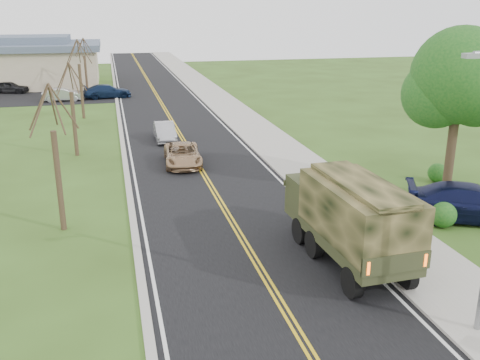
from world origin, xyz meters
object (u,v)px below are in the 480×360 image
object	(u,v)px
suv_champagne	(183,155)
pickup_navy	(472,203)
sedan_silver	(165,132)
military_truck	(350,214)

from	to	relation	value
suv_champagne	pickup_navy	world-z (taller)	pickup_navy
sedan_silver	pickup_navy	bearing A→B (deg)	-57.38
military_truck	suv_champagne	world-z (taller)	military_truck
sedan_silver	suv_champagne	bearing A→B (deg)	-86.45
suv_champagne	pickup_navy	xyz separation A→B (m)	(10.96, -11.49, 0.18)
suv_champagne	sedan_silver	world-z (taller)	sedan_silver
suv_champagne	sedan_silver	xyz separation A→B (m)	(-0.38, 6.28, 0.01)
sedan_silver	military_truck	bearing A→B (deg)	-77.54
military_truck	suv_champagne	distance (m)	14.62
suv_champagne	pickup_navy	size ratio (longest dim) A/B	0.81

